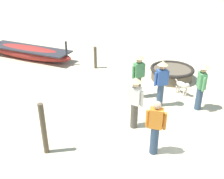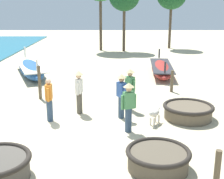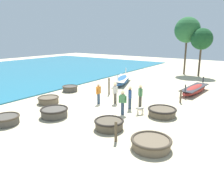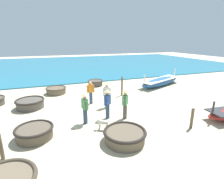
# 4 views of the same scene
# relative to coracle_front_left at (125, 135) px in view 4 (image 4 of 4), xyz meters

# --- Properties ---
(ground_plane) EXTENTS (80.00, 80.00, 0.00)m
(ground_plane) POSITION_rel_coracle_front_left_xyz_m (-4.75, -1.64, -0.29)
(ground_plane) COLOR #C6B793
(sea) EXTENTS (28.00, 52.00, 0.10)m
(sea) POSITION_rel_coracle_front_left_xyz_m (-24.90, 2.36, -0.24)
(sea) COLOR teal
(sea) RESTS_ON ground
(coracle_front_left) EXTENTS (1.86, 1.86, 0.53)m
(coracle_front_left) POSITION_rel_coracle_front_left_xyz_m (0.00, 0.00, 0.00)
(coracle_front_left) COLOR brown
(coracle_front_left) RESTS_ON ground
(coracle_beside_post) EXTENTS (1.67, 1.67, 0.54)m
(coracle_beside_post) POSITION_rel_coracle_front_left_xyz_m (-1.63, -3.65, 0.01)
(coracle_beside_post) COLOR brown
(coracle_beside_post) RESTS_ON ground
(coracle_far_left) EXTENTS (1.63, 1.63, 0.52)m
(coracle_far_left) POSITION_rel_coracle_front_left_xyz_m (-8.31, -2.37, -0.01)
(coracle_far_left) COLOR brown
(coracle_far_left) RESTS_ON ground
(coracle_weathered) EXTENTS (1.44, 1.44, 0.53)m
(coracle_weathered) POSITION_rel_coracle_front_left_xyz_m (-9.68, 1.30, -0.01)
(coracle_weathered) COLOR #4C473F
(coracle_weathered) RESTS_ON ground
(coracle_nearest) EXTENTS (1.78, 1.78, 0.58)m
(coracle_nearest) POSITION_rel_coracle_front_left_xyz_m (-5.62, -4.11, 0.03)
(coracle_nearest) COLOR #4C473F
(coracle_nearest) RESTS_ON ground
(long_boat_ochre_hull) EXTENTS (3.17, 5.52, 1.36)m
(long_boat_ochre_hull) POSITION_rel_coracle_front_left_xyz_m (-7.56, 7.14, 0.10)
(long_boat_ochre_hull) COLOR #285693
(long_boat_ochre_hull) RESTS_ON ground
(fisherman_by_coracle) EXTENTS (0.24, 0.53, 1.57)m
(fisherman_by_coracle) POSITION_rel_coracle_front_left_xyz_m (-5.03, -0.26, 0.55)
(fisherman_by_coracle) COLOR #2D425B
(fisherman_by_coracle) RESTS_ON ground
(fisherman_standing_left) EXTENTS (0.37, 0.46, 1.67)m
(fisherman_standing_left) POSITION_rel_coracle_front_left_xyz_m (-2.46, 0.06, 0.67)
(fisherman_standing_left) COLOR #2D425B
(fisherman_standing_left) RESTS_ON ground
(fisherman_standing_right) EXTENTS (0.50, 0.36, 1.67)m
(fisherman_standing_right) POSITION_rel_coracle_front_left_xyz_m (-2.26, -1.23, 0.67)
(fisherman_standing_right) COLOR #2D425B
(fisherman_standing_right) RESTS_ON ground
(fisherman_crouching) EXTENTS (0.40, 0.40, 1.67)m
(fisherman_crouching) POSITION_rel_coracle_front_left_xyz_m (-2.10, 0.95, 0.67)
(fisherman_crouching) COLOR #4C473D
(fisherman_crouching) RESTS_ON ground
(fisherman_with_hat) EXTENTS (0.36, 0.52, 1.67)m
(fisherman_with_hat) POSITION_rel_coracle_front_left_xyz_m (-4.05, 0.55, 0.67)
(fisherman_with_hat) COLOR #4C473D
(fisherman_with_hat) RESTS_ON ground
(dog) EXTENTS (0.46, 0.59, 0.55)m
(dog) POSITION_rel_coracle_front_left_xyz_m (-1.32, -0.59, 0.08)
(dog) COLOR beige
(dog) RESTS_ON ground
(mooring_post_inland) EXTENTS (0.14, 0.14, 1.49)m
(mooring_post_inland) POSITION_rel_coracle_front_left_xyz_m (-5.98, 2.44, 0.46)
(mooring_post_inland) COLOR brown
(mooring_post_inland) RESTS_ON ground
(mooring_post_mid_beach) EXTENTS (0.14, 0.14, 1.04)m
(mooring_post_mid_beach) POSITION_rel_coracle_front_left_xyz_m (-0.48, -4.68, 0.23)
(mooring_post_mid_beach) COLOR brown
(mooring_post_mid_beach) RESTS_ON ground
(mooring_post_shoreline) EXTENTS (0.14, 0.14, 1.04)m
(mooring_post_shoreline) POSITION_rel_coracle_front_left_xyz_m (0.06, 3.58, 0.23)
(mooring_post_shoreline) COLOR brown
(mooring_post_shoreline) RESTS_ON ground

